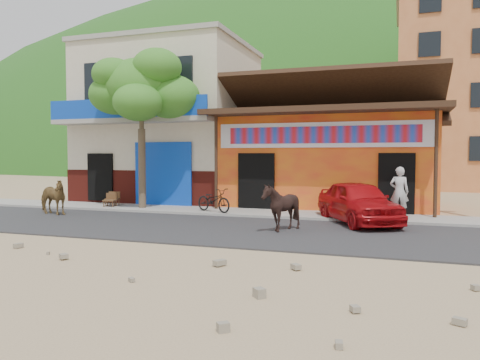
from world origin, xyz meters
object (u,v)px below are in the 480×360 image
at_px(tree, 142,129).
at_px(pedestrian, 399,192).
at_px(cow_tan, 51,197).
at_px(cafe_chair_left, 112,193).
at_px(red_car, 358,202).
at_px(scooter, 214,200).
at_px(cow_dark, 281,207).
at_px(cafe_chair_right, 110,194).

bearing_deg(tree, pedestrian, 2.52).
distance_m(cow_tan, cafe_chair_left, 2.74).
height_order(red_car, scooter, red_car).
height_order(cow_tan, scooter, cow_tan).
bearing_deg(cafe_chair_left, cow_tan, -113.83).
xyz_separation_m(cow_tan, cow_dark, (8.50, -0.90, 0.04)).
xyz_separation_m(red_car, scooter, (-5.01, 0.61, -0.15)).
height_order(tree, cow_dark, tree).
xyz_separation_m(cow_dark, red_car, (1.87, 2.24, -0.01)).
distance_m(scooter, cafe_chair_left, 4.71).
bearing_deg(red_car, cow_tan, 159.22).
bearing_deg(red_car, pedestrian, 21.80).
height_order(tree, cow_tan, tree).
xyz_separation_m(cow_tan, red_car, (10.37, 1.34, 0.03)).
height_order(tree, cafe_chair_right, tree).
relative_size(cow_dark, scooter, 0.83).
height_order(cow_tan, red_car, red_car).
bearing_deg(cow_tan, red_car, -69.91).
bearing_deg(scooter, cafe_chair_left, 106.10).
xyz_separation_m(tree, cow_tan, (-2.25, -2.34, -2.46)).
distance_m(pedestrian, cafe_chair_right, 10.72).
bearing_deg(scooter, cow_tan, 134.70).
relative_size(cow_tan, cafe_chair_right, 1.53).
relative_size(cow_dark, cafe_chair_right, 1.37).
height_order(tree, pedestrian, tree).
bearing_deg(red_car, cow_dark, -157.90).
relative_size(tree, red_car, 1.56).
distance_m(cow_dark, scooter, 4.25).
distance_m(tree, cafe_chair_left, 2.96).
xyz_separation_m(tree, pedestrian, (9.30, 0.41, -2.19)).
bearing_deg(pedestrian, cafe_chair_right, 1.49).
relative_size(cow_dark, red_car, 0.34).
xyz_separation_m(cow_dark, cafe_chair_left, (-7.81, 3.56, -0.07)).
xyz_separation_m(red_car, pedestrian, (1.19, 1.41, 0.24)).
bearing_deg(cow_dark, cow_tan, -118.39).
bearing_deg(cafe_chair_right, cow_dark, -34.88).
height_order(cow_dark, scooter, cow_dark).
relative_size(red_car, cafe_chair_left, 3.78).
relative_size(tree, cow_tan, 4.07).
relative_size(red_car, pedestrian, 2.35).
xyz_separation_m(cow_tan, scooter, (5.35, 1.95, -0.12)).
relative_size(tree, pedestrian, 3.68).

